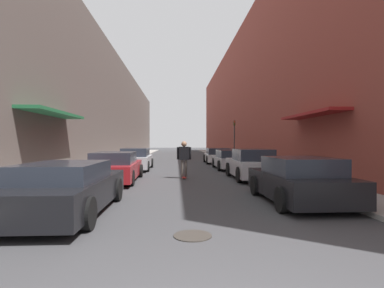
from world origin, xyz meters
The scene contains 15 objects.
ground centered at (0.00, 23.76, 0.00)m, with size 130.71×130.71×0.00m, color #38383A.
curb_strip_left centered at (-4.93, 29.71, 0.06)m, with size 1.80×59.41×0.12m.
curb_strip_right centered at (4.93, 29.71, 0.06)m, with size 1.80×59.41×0.12m.
building_row_left centered at (-7.83, 29.70, 4.95)m, with size 4.90×59.41×9.90m.
building_row_right centered at (7.83, 29.70, 6.47)m, with size 4.90×59.41×12.93m.
parked_car_left_0 centered at (-3.03, 5.12, 0.61)m, with size 2.00×4.68×1.23m.
parked_car_left_1 centered at (-3.05, 10.98, 0.62)m, with size 1.99×4.81×1.29m.
parked_car_left_2 centered at (-2.90, 16.56, 0.64)m, with size 1.86×4.58×1.34m.
parked_car_right_0 centered at (3.06, 6.11, 0.62)m, with size 2.02×3.95×1.29m.
parked_car_right_1 centered at (3.09, 11.48, 0.67)m, with size 1.88×4.07×1.40m.
parked_car_right_2 centered at (3.02, 16.63, 0.59)m, with size 1.92×4.19×1.22m.
parked_car_right_3 centered at (2.97, 21.90, 0.60)m, with size 2.09×3.98×1.22m.
skateboarder centered at (-0.04, 11.89, 1.08)m, with size 0.67×0.78×1.76m.
manhole_cover centered at (-0.11, 3.26, 0.01)m, with size 0.70×0.70×0.02m.
traffic_light centered at (4.87, 24.73, 2.31)m, with size 0.16×0.22×3.54m.
Camera 1 is at (-0.41, -2.17, 1.72)m, focal length 28.00 mm.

